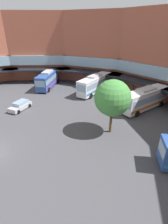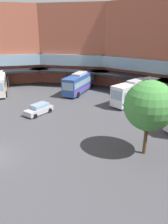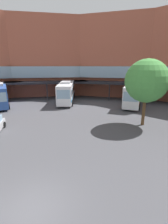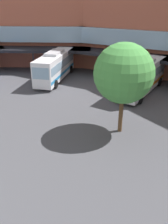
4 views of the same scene
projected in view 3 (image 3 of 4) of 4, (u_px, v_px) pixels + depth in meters
name	position (u px, v px, depth m)	size (l,w,h in m)	color
ground_plane	(31.00, 210.00, 8.40)	(118.88, 118.88, 0.00)	#47474C
station_building	(105.00, 57.00, 26.10)	(76.82, 40.65, 17.11)	#AD5942
bus_3	(66.00, 91.00, 32.31)	(5.54, 11.27, 4.01)	white
bus_4	(133.00, 94.00, 29.74)	(3.24, 10.59, 4.01)	white
plaza_tree	(147.00, 81.00, 18.86)	(4.88, 4.88, 7.67)	brown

